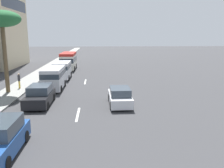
# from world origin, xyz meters

# --- Properties ---
(ground_plane) EXTENTS (198.00, 198.00, 0.00)m
(ground_plane) POSITION_xyz_m (31.50, 0.00, 0.00)
(ground_plane) COLOR #38383A
(sidewalk_right) EXTENTS (162.00, 2.78, 0.15)m
(sidewalk_right) POSITION_xyz_m (31.50, 7.29, 0.07)
(sidewalk_right) COLOR gray
(sidewalk_right) RESTS_ON ground_plane
(lane_stripe_mid) EXTENTS (3.20, 0.16, 0.01)m
(lane_stripe_mid) POSITION_xyz_m (13.92, 0.00, 0.01)
(lane_stripe_mid) COLOR silver
(lane_stripe_mid) RESTS_ON ground_plane
(lane_stripe_far) EXTENTS (3.20, 0.16, 0.01)m
(lane_stripe_far) POSITION_xyz_m (26.76, 0.00, 0.01)
(lane_stripe_far) COLOR silver
(lane_stripe_far) RESTS_ON ground_plane
(car_lead) EXTENTS (4.43, 1.97, 1.67)m
(car_lead) POSITION_xyz_m (16.75, 3.41, 0.79)
(car_lead) COLOR black
(car_lead) RESTS_ON ground_plane
(van_third) EXTENTS (4.65, 2.13, 2.31)m
(van_third) POSITION_xyz_m (29.17, 3.20, 1.32)
(van_third) COLOR silver
(van_third) RESTS_ON ground_plane
(car_fourth) EXTENTS (4.29, 1.85, 1.53)m
(car_fourth) POSITION_xyz_m (16.21, -3.40, 0.73)
(car_fourth) COLOR silver
(car_fourth) RESTS_ON ground_plane
(minibus_fifth) EXTENTS (6.71, 2.41, 2.94)m
(minibus_fifth) POSITION_xyz_m (38.33, 3.38, 1.62)
(minibus_fifth) COLOR silver
(minibus_fifth) RESTS_ON ground_plane
(van_sixth) EXTENTS (5.15, 2.08, 2.41)m
(van_sixth) POSITION_xyz_m (22.71, 3.24, 1.38)
(van_sixth) COLOR silver
(van_sixth) RESTS_ON ground_plane
(pedestrian_near_lamp) EXTENTS (0.34, 0.25, 1.66)m
(pedestrian_near_lamp) POSITION_xyz_m (22.83, 7.03, 1.06)
(pedestrian_near_lamp) COLOR gold
(pedestrian_near_lamp) RESTS_ON sidewalk_right
(palm_tree) EXTENTS (3.61, 3.61, 8.10)m
(palm_tree) POSITION_xyz_m (21.02, 7.61, 7.24)
(palm_tree) COLOR brown
(palm_tree) RESTS_ON sidewalk_right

